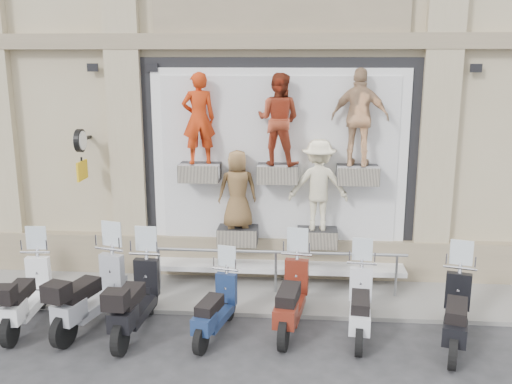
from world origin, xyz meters
TOP-DOWN VIEW (x-y plane):
  - ground at (0.00, 0.00)m, footprint 90.00×90.00m
  - sidewalk at (0.00, 2.10)m, footprint 16.00×2.20m
  - shop_vitrine at (0.13, 2.74)m, footprint 5.60×0.89m
  - guard_rail at (0.00, 2.00)m, footprint 5.06×0.10m
  - clock_sign_bracket at (-3.90, 2.47)m, footprint 0.10×0.80m
  - scooter_b at (-4.23, 0.39)m, footprint 0.71×2.01m
  - scooter_c at (-3.09, 0.44)m, footprint 1.16×2.19m
  - scooter_d at (-2.28, 0.29)m, footprint 0.71×2.09m
  - scooter_e at (-0.92, 0.28)m, footprint 0.88×1.80m
  - scooter_f at (0.32, 0.61)m, footprint 0.85×2.06m
  - scooter_g at (1.47, 0.49)m, footprint 0.74×1.91m
  - scooter_h at (2.96, 0.22)m, footprint 1.10×2.05m

SIDE VIEW (x-z plane):
  - ground at x=0.00m, z-range 0.00..0.00m
  - sidewalk at x=0.00m, z-range 0.00..0.08m
  - guard_rail at x=0.00m, z-range 0.00..0.93m
  - scooter_e at x=-0.92m, z-range 0.00..1.40m
  - scooter_g at x=1.47m, z-range 0.00..1.51m
  - scooter_h at x=2.96m, z-range 0.00..1.60m
  - scooter_b at x=-4.23m, z-range 0.00..1.61m
  - scooter_f at x=0.32m, z-range 0.00..1.62m
  - scooter_d at x=-2.28m, z-range 0.00..1.68m
  - scooter_c at x=-3.09m, z-range 0.00..1.71m
  - shop_vitrine at x=0.13m, z-range 0.31..4.61m
  - clock_sign_bracket at x=-3.90m, z-range 2.29..3.31m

